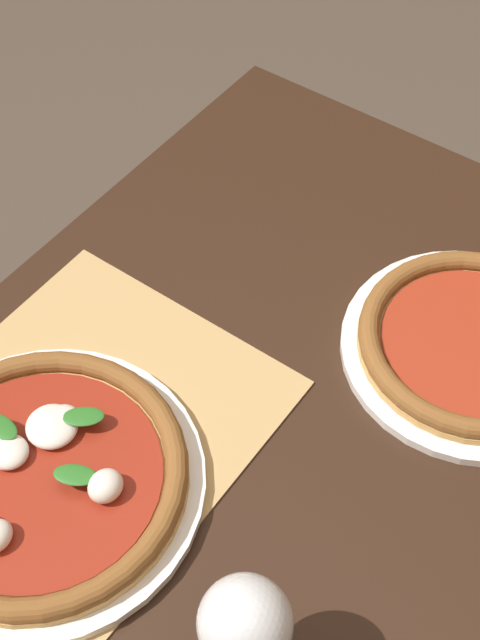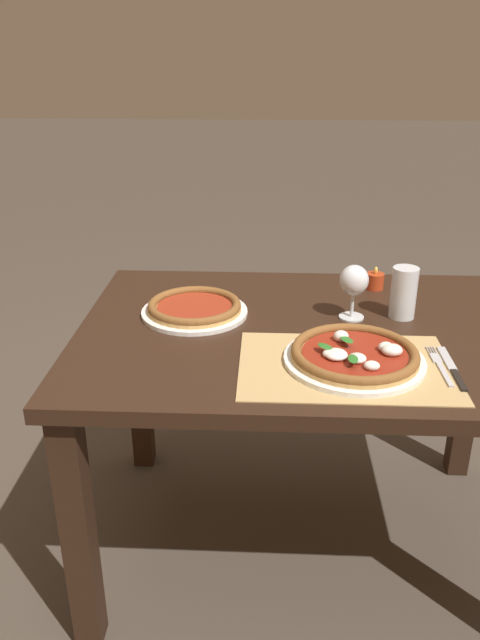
# 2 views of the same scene
# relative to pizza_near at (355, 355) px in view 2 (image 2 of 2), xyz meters

# --- Properties ---
(ground_plane) EXTENTS (24.00, 24.00, 0.00)m
(ground_plane) POSITION_rel_pizza_near_xyz_m (-0.08, 0.20, -0.76)
(ground_plane) COLOR #473D33
(dining_table) EXTENTS (1.28, 0.88, 0.74)m
(dining_table) POSITION_rel_pizza_near_xyz_m (-0.08, 0.20, -0.13)
(dining_table) COLOR black
(dining_table) RESTS_ON ground
(paper_placemat) EXTENTS (0.51, 0.35, 0.00)m
(paper_placemat) POSITION_rel_pizza_near_xyz_m (-0.02, -0.02, -0.02)
(paper_placemat) COLOR tan
(paper_placemat) RESTS_ON dining_table
(pizza_near) EXTENTS (0.34, 0.34, 0.05)m
(pizza_near) POSITION_rel_pizza_near_xyz_m (0.00, 0.00, 0.00)
(pizza_near) COLOR white
(pizza_near) RESTS_ON paper_placemat
(pizza_far) EXTENTS (0.30, 0.30, 0.04)m
(pizza_far) POSITION_rel_pizza_near_xyz_m (-0.42, 0.28, -0.00)
(pizza_far) COLOR white
(pizza_far) RESTS_ON dining_table
(wine_glass) EXTENTS (0.08, 0.08, 0.16)m
(wine_glass) POSITION_rel_pizza_near_xyz_m (0.02, 0.27, 0.08)
(wine_glass) COLOR silver
(wine_glass) RESTS_ON dining_table
(pint_glass) EXTENTS (0.07, 0.07, 0.15)m
(pint_glass) POSITION_rel_pizza_near_xyz_m (0.17, 0.29, 0.05)
(pint_glass) COLOR silver
(pint_glass) RESTS_ON dining_table
(fork) EXTENTS (0.02, 0.20, 0.00)m
(fork) POSITION_rel_pizza_near_xyz_m (0.20, -0.01, -0.02)
(fork) COLOR #B7B7BC
(fork) RESTS_ON paper_placemat
(knife) EXTENTS (0.02, 0.22, 0.01)m
(knife) POSITION_rel_pizza_near_xyz_m (0.23, -0.02, -0.02)
(knife) COLOR black
(knife) RESTS_ON paper_placemat
(votive_candle) EXTENTS (0.06, 0.06, 0.07)m
(votive_candle) POSITION_rel_pizza_near_xyz_m (0.12, 0.51, 0.00)
(votive_candle) COLOR #B23819
(votive_candle) RESTS_ON dining_table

